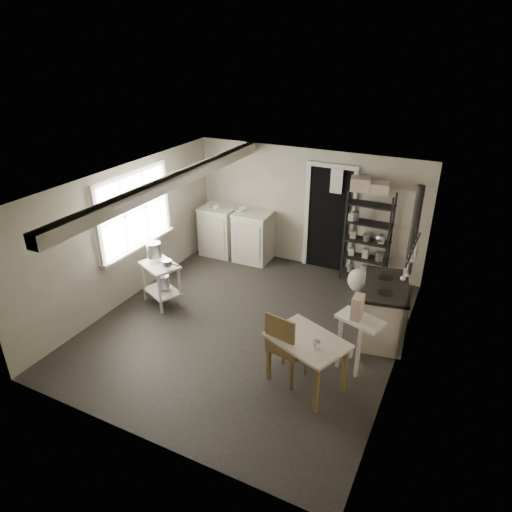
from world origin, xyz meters
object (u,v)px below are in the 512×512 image
at_px(work_table, 306,361).
at_px(stockpot, 154,250).
at_px(shelf_rack, 368,233).
at_px(flour_sack, 358,279).
at_px(chair, 288,347).
at_px(base_cabinets, 236,235).
at_px(stove, 383,310).
at_px(prep_table, 161,282).

bearing_deg(work_table, stockpot, 163.47).
xyz_separation_m(shelf_rack, work_table, (0.05, -3.16, -0.57)).
bearing_deg(shelf_rack, flour_sack, -87.80).
relative_size(shelf_rack, chair, 1.66).
bearing_deg(base_cabinets, shelf_rack, 1.01).
relative_size(stove, flour_sack, 2.55).
distance_m(stove, chair, 1.76).
relative_size(prep_table, stove, 0.67).
bearing_deg(flour_sack, chair, -95.20).
relative_size(prep_table, work_table, 0.78).
bearing_deg(prep_table, flour_sack, 33.10).
bearing_deg(prep_table, stockpot, 155.40).
xyz_separation_m(stockpot, base_cabinets, (0.38, 2.13, -0.48)).
xyz_separation_m(prep_table, work_table, (2.90, -0.84, -0.02)).
height_order(stove, work_table, stove).
distance_m(stockpot, work_table, 3.22).
height_order(stockpot, chair, stockpot).
xyz_separation_m(base_cabinets, work_table, (2.66, -3.03, -0.08)).
height_order(prep_table, stockpot, stockpot).
height_order(stockpot, flour_sack, stockpot).
bearing_deg(stockpot, base_cabinets, 79.84).
bearing_deg(chair, stove, 69.02).
height_order(prep_table, stove, stove).
relative_size(stove, chair, 1.07).
xyz_separation_m(stove, work_table, (-0.64, -1.56, -0.06)).
height_order(work_table, flour_sack, work_table).
distance_m(work_table, flour_sack, 2.71).
xyz_separation_m(prep_table, chair, (2.62, -0.79, 0.09)).
xyz_separation_m(stockpot, shelf_rack, (2.99, 2.25, 0.01)).
bearing_deg(base_cabinets, chair, -53.07).
height_order(prep_table, shelf_rack, shelf_rack).
distance_m(stockpot, shelf_rack, 3.75).
distance_m(base_cabinets, stove, 3.61).
bearing_deg(shelf_rack, stockpot, -142.48).
bearing_deg(stove, shelf_rack, 101.89).
height_order(chair, flour_sack, chair).
height_order(stockpot, shelf_rack, shelf_rack).
distance_m(base_cabinets, flour_sack, 2.66).
relative_size(stockpot, work_table, 0.27).
bearing_deg(work_table, shelf_rack, 90.85).
bearing_deg(stove, stockpot, 178.83).
height_order(stockpot, work_table, stockpot).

